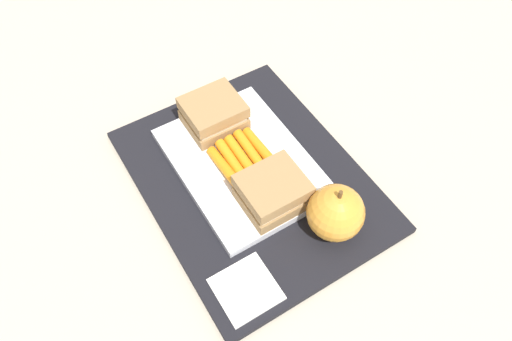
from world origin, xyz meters
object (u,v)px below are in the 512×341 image
object	(u,v)px
food_tray	(242,163)
carrot_sticks_bundle	(242,157)
apple	(336,213)
sandwich_half_right	(273,192)
sandwich_half_left	(214,114)
paper_napkin	(246,289)

from	to	relation	value
food_tray	carrot_sticks_bundle	xyz separation A→B (m)	(0.00, 0.00, 0.01)
carrot_sticks_bundle	apple	xyz separation A→B (m)	(0.15, 0.05, 0.02)
carrot_sticks_bundle	food_tray	bearing A→B (deg)	-91.55
sandwich_half_right	apple	xyz separation A→B (m)	(0.07, 0.05, 0.00)
sandwich_half_left	sandwich_half_right	bearing A→B (deg)	0.00
apple	paper_napkin	size ratio (longest dim) A/B	1.19
sandwich_half_left	carrot_sticks_bundle	world-z (taller)	sandwich_half_left
food_tray	sandwich_half_left	xyz separation A→B (m)	(-0.08, 0.00, 0.03)
apple	paper_napkin	world-z (taller)	apple
sandwich_half_left	carrot_sticks_bundle	distance (m)	0.08
food_tray	apple	xyz separation A→B (m)	(0.15, 0.05, 0.03)
food_tray	carrot_sticks_bundle	bearing A→B (deg)	88.45
sandwich_half_right	paper_napkin	distance (m)	0.13
food_tray	apple	size ratio (longest dim) A/B	2.76
carrot_sticks_bundle	apple	world-z (taller)	apple
sandwich_half_left	paper_napkin	bearing A→B (deg)	-20.59
food_tray	apple	bearing A→B (deg)	18.33
sandwich_half_left	food_tray	bearing A→B (deg)	0.00
sandwich_half_right	carrot_sticks_bundle	bearing A→B (deg)	179.56
sandwich_half_right	paper_napkin	bearing A→B (deg)	-47.48
food_tray	sandwich_half_left	distance (m)	0.08
sandwich_half_left	apple	bearing A→B (deg)	12.18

